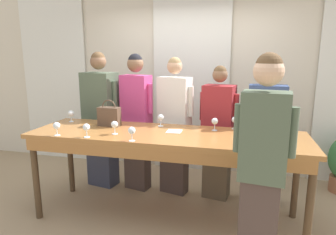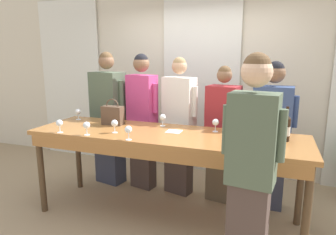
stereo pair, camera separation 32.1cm
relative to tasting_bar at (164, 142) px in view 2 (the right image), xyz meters
name	(u,v)px [view 2 (the right image)]	position (x,y,z in m)	size (l,w,h in m)	color
ground_plane	(166,217)	(0.00, 0.03, -0.89)	(18.00, 18.00, 0.00)	tan
wall_back	(201,81)	(0.00, 1.63, 0.51)	(12.00, 0.06, 2.80)	beige
curtain_panel_left	(71,80)	(-2.34, 1.56, 0.45)	(1.16, 0.03, 2.69)	white
curtain_panel_center	(200,85)	(0.00, 1.56, 0.45)	(1.16, 0.03, 2.69)	white
tasting_bar	(164,142)	(0.00, 0.00, 0.00)	(2.92, 0.84, 0.98)	#9E6633
wine_bottle	(286,128)	(1.19, 0.13, 0.22)	(0.08, 0.08, 0.34)	black
handbag	(113,115)	(-0.72, 0.19, 0.21)	(0.25, 0.12, 0.31)	brown
wine_glass_front_left	(128,130)	(-0.25, -0.34, 0.19)	(0.07, 0.07, 0.14)	white
wine_glass_front_mid	(78,112)	(-1.27, 0.27, 0.19)	(0.07, 0.07, 0.14)	white
wine_glass_front_right	(59,123)	(-1.06, -0.34, 0.19)	(0.07, 0.07, 0.14)	white
wine_glass_center_left	(237,122)	(0.70, 0.39, 0.19)	(0.07, 0.07, 0.14)	white
wine_glass_center_mid	(281,133)	(1.14, 0.02, 0.19)	(0.07, 0.07, 0.14)	white
wine_glass_center_right	(216,123)	(0.49, 0.26, 0.19)	(0.07, 0.07, 0.14)	white
wine_glass_back_left	(114,124)	(-0.51, -0.14, 0.19)	(0.07, 0.07, 0.14)	white
wine_glass_back_mid	(87,126)	(-0.73, -0.32, 0.19)	(0.07, 0.07, 0.14)	white
wine_glass_back_right	(248,133)	(0.85, -0.07, 0.19)	(0.07, 0.07, 0.14)	white
wine_glass_near_host	(163,118)	(-0.14, 0.31, 0.19)	(0.07, 0.07, 0.14)	white
napkin	(174,131)	(0.07, 0.11, 0.09)	(0.16, 0.16, 0.00)	white
guest_olive_jacket	(109,118)	(-1.08, 0.69, 0.04)	(0.56, 0.36, 1.83)	#383D51
guest_pink_top	(142,119)	(-0.57, 0.69, 0.06)	(0.49, 0.29, 1.81)	#473833
guest_cream_sweater	(179,125)	(-0.06, 0.69, 0.02)	(0.51, 0.30, 1.77)	#473833
guest_striped_shirt	(222,134)	(0.50, 0.69, -0.04)	(0.49, 0.33, 1.67)	brown
guest_navy_coat	(271,135)	(1.06, 0.69, 0.00)	(0.54, 0.26, 1.73)	#383D51
host_pouring	(251,169)	(0.93, -0.68, 0.08)	(0.46, 0.27, 1.82)	#473833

